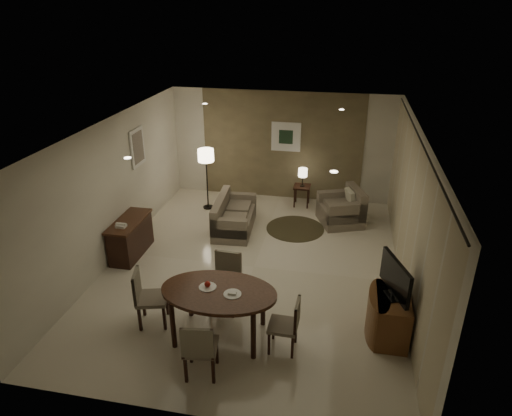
% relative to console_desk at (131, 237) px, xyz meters
% --- Properties ---
extents(room_shell, '(5.50, 7.00, 2.70)m').
position_rel_console_desk_xyz_m(room_shell, '(2.49, 0.40, 0.98)').
color(room_shell, beige).
rests_on(room_shell, ground).
extents(taupe_accent, '(3.96, 0.03, 2.70)m').
position_rel_console_desk_xyz_m(taupe_accent, '(2.49, 3.48, 0.98)').
color(taupe_accent, '#786A4A').
rests_on(taupe_accent, wall_back).
extents(curtain_wall, '(0.08, 6.70, 2.58)m').
position_rel_console_desk_xyz_m(curtain_wall, '(5.17, 0.00, 0.95)').
color(curtain_wall, beige).
rests_on(curtain_wall, wall_right).
extents(curtain_rod, '(0.03, 6.80, 0.03)m').
position_rel_console_desk_xyz_m(curtain_rod, '(5.17, 0.00, 2.27)').
color(curtain_rod, black).
rests_on(curtain_rod, wall_right).
extents(art_back_frame, '(0.72, 0.03, 0.72)m').
position_rel_console_desk_xyz_m(art_back_frame, '(2.59, 3.46, 1.23)').
color(art_back_frame, silver).
rests_on(art_back_frame, wall_back).
extents(art_back_canvas, '(0.34, 0.01, 0.34)m').
position_rel_console_desk_xyz_m(art_back_canvas, '(2.59, 3.44, 1.23)').
color(art_back_canvas, '#1A2F1D').
rests_on(art_back_canvas, wall_back).
extents(art_left_frame, '(0.03, 0.60, 0.80)m').
position_rel_console_desk_xyz_m(art_left_frame, '(-0.23, 1.20, 1.48)').
color(art_left_frame, silver).
rests_on(art_left_frame, wall_left).
extents(art_left_canvas, '(0.01, 0.46, 0.64)m').
position_rel_console_desk_xyz_m(art_left_canvas, '(-0.21, 1.20, 1.48)').
color(art_left_canvas, gray).
rests_on(art_left_canvas, wall_left).
extents(downlight_nl, '(0.10, 0.10, 0.01)m').
position_rel_console_desk_xyz_m(downlight_nl, '(1.09, -1.80, 2.31)').
color(downlight_nl, white).
rests_on(downlight_nl, ceiling).
extents(downlight_nr, '(0.10, 0.10, 0.01)m').
position_rel_console_desk_xyz_m(downlight_nr, '(3.89, -1.80, 2.31)').
color(downlight_nr, white).
rests_on(downlight_nr, ceiling).
extents(downlight_fl, '(0.10, 0.10, 0.01)m').
position_rel_console_desk_xyz_m(downlight_fl, '(1.09, 1.80, 2.31)').
color(downlight_fl, white).
rests_on(downlight_fl, ceiling).
extents(downlight_fr, '(0.10, 0.10, 0.01)m').
position_rel_console_desk_xyz_m(downlight_fr, '(3.89, 1.80, 2.31)').
color(downlight_fr, white).
rests_on(downlight_fr, ceiling).
extents(console_desk, '(0.48, 1.20, 0.75)m').
position_rel_console_desk_xyz_m(console_desk, '(0.00, 0.00, 0.00)').
color(console_desk, '#4C2918').
rests_on(console_desk, floor).
extents(telephone, '(0.20, 0.14, 0.09)m').
position_rel_console_desk_xyz_m(telephone, '(0.00, -0.30, 0.43)').
color(telephone, white).
rests_on(telephone, console_desk).
extents(tv_cabinet, '(0.48, 0.90, 0.70)m').
position_rel_console_desk_xyz_m(tv_cabinet, '(4.89, -1.50, -0.03)').
color(tv_cabinet, brown).
rests_on(tv_cabinet, floor).
extents(flat_tv, '(0.36, 0.85, 0.60)m').
position_rel_console_desk_xyz_m(flat_tv, '(4.87, -1.50, 0.65)').
color(flat_tv, black).
rests_on(flat_tv, tv_cabinet).
extents(dining_table, '(1.72, 1.08, 0.81)m').
position_rel_console_desk_xyz_m(dining_table, '(2.37, -2.00, 0.03)').
color(dining_table, '#4C2918').
rests_on(dining_table, floor).
extents(chair_near, '(0.50, 0.50, 0.91)m').
position_rel_console_desk_xyz_m(chair_near, '(2.33, -2.79, 0.08)').
color(chair_near, gray).
rests_on(chair_near, floor).
extents(chair_far, '(0.49, 0.49, 0.96)m').
position_rel_console_desk_xyz_m(chair_far, '(2.28, -1.35, 0.10)').
color(chair_far, gray).
rests_on(chair_far, floor).
extents(chair_left, '(0.55, 0.55, 0.93)m').
position_rel_console_desk_xyz_m(chair_left, '(1.27, -1.91, 0.09)').
color(chair_left, gray).
rests_on(chair_left, floor).
extents(chair_right, '(0.42, 0.42, 0.84)m').
position_rel_console_desk_xyz_m(chair_right, '(3.34, -2.10, 0.05)').
color(chair_right, gray).
rests_on(chair_right, floor).
extents(plate_a, '(0.26, 0.26, 0.02)m').
position_rel_console_desk_xyz_m(plate_a, '(2.19, -1.95, 0.44)').
color(plate_a, white).
rests_on(plate_a, dining_table).
extents(plate_b, '(0.26, 0.26, 0.02)m').
position_rel_console_desk_xyz_m(plate_b, '(2.59, -2.05, 0.44)').
color(plate_b, white).
rests_on(plate_b, dining_table).
extents(fruit_apple, '(0.09, 0.09, 0.09)m').
position_rel_console_desk_xyz_m(fruit_apple, '(2.19, -1.95, 0.49)').
color(fruit_apple, red).
rests_on(fruit_apple, plate_a).
extents(napkin, '(0.12, 0.08, 0.03)m').
position_rel_console_desk_xyz_m(napkin, '(2.59, -2.05, 0.46)').
color(napkin, white).
rests_on(napkin, plate_b).
extents(round_rug, '(1.28, 1.28, 0.01)m').
position_rel_console_desk_xyz_m(round_rug, '(3.08, 1.74, -0.37)').
color(round_rug, '#433A25').
rests_on(round_rug, floor).
extents(sofa, '(1.59, 0.87, 0.73)m').
position_rel_console_desk_xyz_m(sofa, '(1.76, 1.48, -0.01)').
color(sofa, gray).
rests_on(sofa, floor).
extents(armchair, '(1.15, 1.18, 0.82)m').
position_rel_console_desk_xyz_m(armchair, '(4.04, 2.23, 0.04)').
color(armchair, gray).
rests_on(armchair, floor).
extents(side_table, '(0.40, 0.40, 0.51)m').
position_rel_console_desk_xyz_m(side_table, '(3.08, 3.04, -0.12)').
color(side_table, black).
rests_on(side_table, floor).
extents(table_lamp, '(0.22, 0.22, 0.50)m').
position_rel_console_desk_xyz_m(table_lamp, '(3.08, 3.04, 0.39)').
color(table_lamp, '#FFEAC1').
rests_on(table_lamp, side_table).
extents(floor_lamp, '(0.38, 0.38, 1.49)m').
position_rel_console_desk_xyz_m(floor_lamp, '(0.85, 2.45, 0.37)').
color(floor_lamp, '#FFE5B7').
rests_on(floor_lamp, floor).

